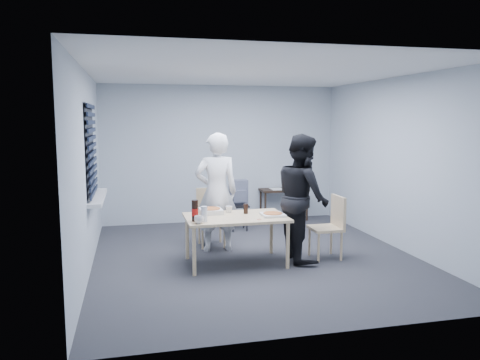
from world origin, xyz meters
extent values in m
plane|color=#2C2D31|center=(0.00, 0.00, 0.00)|extent=(5.00, 5.00, 0.00)
plane|color=white|center=(0.00, 0.00, 2.60)|extent=(5.00, 5.00, 0.00)
plane|color=#B0B9C3|center=(0.00, 2.50, 1.30)|extent=(4.50, 0.00, 4.50)
plane|color=#B0B9C3|center=(0.00, -2.50, 1.30)|extent=(4.50, 0.00, 4.50)
plane|color=#B0B9C3|center=(-2.25, 0.00, 1.30)|extent=(0.00, 5.00, 5.00)
plane|color=#B0B9C3|center=(2.25, 0.00, 1.30)|extent=(0.00, 5.00, 5.00)
plane|color=black|center=(-2.23, 0.40, 1.55)|extent=(0.00, 1.30, 1.30)
cube|color=#161D2F|center=(-2.21, 0.40, 1.55)|extent=(0.04, 1.30, 1.25)
cube|color=silver|center=(-2.16, 0.40, 0.89)|extent=(0.18, 1.42, 0.05)
cube|color=beige|center=(-0.34, -0.25, 0.64)|extent=(1.36, 0.86, 0.04)
cylinder|color=beige|center=(-0.95, -0.62, 0.31)|extent=(0.05, 0.05, 0.63)
cylinder|color=beige|center=(-0.95, 0.12, 0.31)|extent=(0.05, 0.05, 0.63)
cylinder|color=beige|center=(0.28, -0.62, 0.31)|extent=(0.05, 0.05, 0.63)
cylinder|color=beige|center=(0.28, 0.12, 0.31)|extent=(0.05, 0.05, 0.63)
cube|color=beige|center=(-0.50, 0.73, 0.43)|extent=(0.42, 0.42, 0.04)
cube|color=beige|center=(-0.50, 0.92, 0.67)|extent=(0.42, 0.04, 0.44)
cylinder|color=beige|center=(-0.67, 0.56, 0.21)|extent=(0.03, 0.03, 0.41)
cylinder|color=beige|center=(-0.67, 0.90, 0.21)|extent=(0.03, 0.03, 0.41)
cylinder|color=beige|center=(-0.33, 0.56, 0.21)|extent=(0.03, 0.03, 0.41)
cylinder|color=beige|center=(-0.33, 0.90, 0.21)|extent=(0.03, 0.03, 0.41)
cube|color=beige|center=(0.96, -0.29, 0.43)|extent=(0.42, 0.42, 0.04)
cube|color=beige|center=(1.15, -0.29, 0.67)|extent=(0.04, 0.42, 0.44)
cylinder|color=beige|center=(0.79, -0.46, 0.21)|extent=(0.03, 0.03, 0.41)
cylinder|color=beige|center=(0.79, -0.12, 0.21)|extent=(0.03, 0.03, 0.41)
cylinder|color=beige|center=(1.13, -0.46, 0.21)|extent=(0.03, 0.03, 0.41)
cylinder|color=beige|center=(1.13, -0.12, 0.21)|extent=(0.03, 0.03, 0.41)
imported|color=white|center=(-0.47, 0.47, 0.89)|extent=(0.65, 0.42, 1.77)
imported|color=black|center=(0.62, -0.25, 0.89)|extent=(0.47, 0.86, 1.77)
cube|color=black|center=(1.20, 2.28, 0.60)|extent=(0.93, 0.41, 0.04)
cylinder|color=black|center=(0.78, 2.11, 0.29)|extent=(0.04, 0.04, 0.58)
cylinder|color=black|center=(0.78, 2.45, 0.29)|extent=(0.04, 0.04, 0.58)
cylinder|color=black|center=(1.62, 2.11, 0.29)|extent=(0.04, 0.04, 0.58)
cylinder|color=black|center=(1.62, 2.45, 0.29)|extent=(0.04, 0.04, 0.58)
cube|color=black|center=(0.14, 1.65, 0.44)|extent=(0.33, 0.33, 0.04)
cylinder|color=black|center=(0.02, 1.52, 0.21)|extent=(0.04, 0.04, 0.42)
cylinder|color=black|center=(0.02, 1.77, 0.21)|extent=(0.04, 0.04, 0.42)
cylinder|color=black|center=(0.27, 1.52, 0.21)|extent=(0.04, 0.04, 0.42)
cylinder|color=black|center=(0.27, 1.77, 0.21)|extent=(0.04, 0.04, 0.42)
cube|color=slate|center=(0.14, 1.65, 0.68)|extent=(0.32, 0.17, 0.44)
cube|color=slate|center=(0.14, 1.53, 0.63)|extent=(0.23, 0.06, 0.21)
cube|color=white|center=(-0.63, 0.01, 0.68)|extent=(0.31, 0.31, 0.03)
cube|color=white|center=(-0.63, 0.01, 0.71)|extent=(0.31, 0.31, 0.03)
cylinder|color=#CC7F38|center=(-0.63, 0.01, 0.73)|extent=(0.26, 0.26, 0.01)
cube|color=white|center=(0.16, -0.34, 0.68)|extent=(0.30, 0.30, 0.03)
cylinder|color=#CC7F38|center=(0.16, -0.34, 0.70)|extent=(0.26, 0.26, 0.01)
imported|color=white|center=(-0.88, -0.58, 0.71)|extent=(0.17, 0.17, 0.10)
imported|color=white|center=(-0.37, 0.02, 0.71)|extent=(0.10, 0.10, 0.09)
cylinder|color=black|center=(-0.16, -0.11, 0.73)|extent=(0.07, 0.07, 0.14)
cylinder|color=black|center=(-0.91, -0.43, 0.80)|extent=(0.08, 0.08, 0.28)
cylinder|color=red|center=(-0.91, -0.43, 0.78)|extent=(0.09, 0.09, 0.09)
cylinder|color=silver|center=(-0.81, -0.49, 0.76)|extent=(0.10, 0.10, 0.20)
torus|color=red|center=(-0.09, -0.53, 0.66)|extent=(0.06, 0.06, 0.00)
cube|color=white|center=(1.05, 2.27, 0.62)|extent=(0.24, 0.32, 0.01)
cube|color=black|center=(1.42, 2.29, 0.64)|extent=(0.13, 0.10, 0.05)
camera|label=1|loc=(-1.70, -6.30, 1.97)|focal=35.00mm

